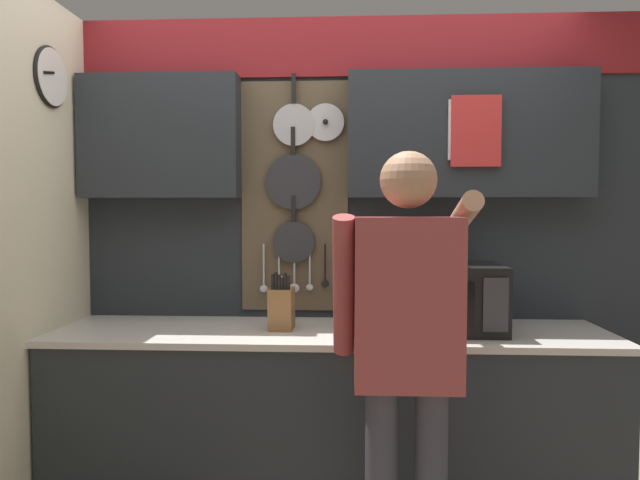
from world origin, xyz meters
TOP-DOWN VIEW (x-y plane):
  - base_cabinet_counter at (0.00, -0.00)m, footprint 2.61×0.64m
  - back_wall_unit at (0.02, 0.29)m, footprint 3.18×0.23m
  - side_wall at (-1.32, -0.39)m, footprint 0.07×1.60m
  - microwave at (0.55, -0.01)m, footprint 0.49×0.39m
  - knife_block at (-0.23, -0.01)m, footprint 0.11×0.15m
  - utensil_crock at (0.10, -0.00)m, footprint 0.13×0.13m
  - person at (0.30, -0.61)m, footprint 0.54×0.64m

SIDE VIEW (x-z plane):
  - base_cabinet_counter at x=0.00m, z-range 0.00..0.89m
  - utensil_crock at x=0.10m, z-range 0.82..1.14m
  - person at x=0.30m, z-range 0.16..1.83m
  - knife_block at x=-0.23m, z-range 0.86..1.13m
  - microwave at x=0.55m, z-range 0.89..1.21m
  - side_wall at x=-1.32m, z-range 0.02..2.46m
  - back_wall_unit at x=0.02m, z-range 0.27..2.72m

